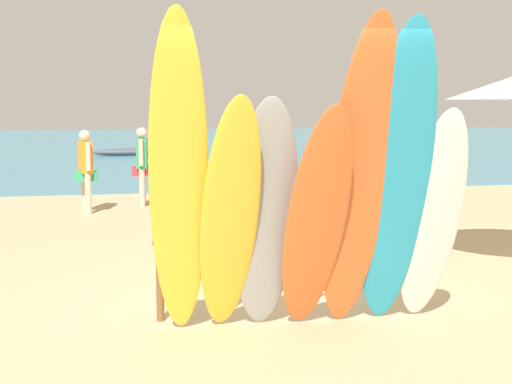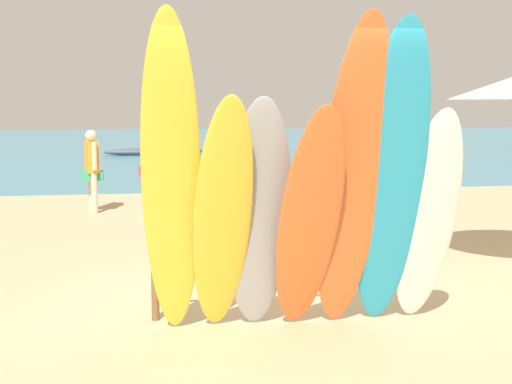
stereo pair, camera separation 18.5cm
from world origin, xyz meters
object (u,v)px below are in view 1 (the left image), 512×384
object	(u,v)px
surfboard_rack	(294,253)
surfboard_yellow_0	(179,182)
surfboard_grey_2	(265,217)
distant_boat	(144,152)
beachgoer_by_water	(142,161)
beachgoer_strolling	(86,165)
surfboard_teal_5	(397,180)
surfboard_white_6	(433,218)
surfboard_orange_3	(316,222)
surfboard_orange_4	(359,180)
surfboard_yellow_1	(230,219)
beach_chair_red	(400,221)

from	to	relation	value
surfboard_rack	surfboard_yellow_0	distance (m)	1.49
surfboard_grey_2	distant_boat	size ratio (longest dim) A/B	0.53
beachgoer_by_water	distant_boat	bearing A→B (deg)	3.41
beachgoer_strolling	surfboard_teal_5	bearing A→B (deg)	-173.67
surfboard_white_6	beachgoer_strolling	size ratio (longest dim) A/B	1.35
surfboard_orange_3	surfboard_white_6	size ratio (longest dim) A/B	1.04
surfboard_teal_5	surfboard_orange_4	bearing A→B (deg)	-172.79
surfboard_yellow_1	surfboard_white_6	distance (m)	1.78
surfboard_orange_3	beach_chair_red	size ratio (longest dim) A/B	2.56
beachgoer_by_water	surfboard_orange_3	bearing A→B (deg)	-166.26
beachgoer_by_water	beachgoer_strolling	bearing A→B (deg)	130.35
surfboard_yellow_1	surfboard_white_6	bearing A→B (deg)	-1.77
surfboard_teal_5	surfboard_white_6	size ratio (longest dim) A/B	1.37
beach_chair_red	surfboard_orange_4	bearing A→B (deg)	-136.41
surfboard_yellow_1	surfboard_orange_4	distance (m)	1.11
beachgoer_strolling	distant_boat	xyz separation A→B (m)	(1.43, 14.26, -0.72)
surfboard_rack	beach_chair_red	size ratio (longest dim) A/B	3.15
surfboard_orange_4	surfboard_orange_3	bearing A→B (deg)	176.09
surfboard_orange_4	surfboard_rack	bearing A→B (deg)	116.16
surfboard_rack	distant_boat	xyz separation A→B (m)	(-0.78, 20.86, -0.44)
surfboard_rack	beachgoer_by_water	distance (m)	7.42
surfboard_rack	surfboard_grey_2	world-z (taller)	surfboard_grey_2
distant_boat	surfboard_white_6	bearing A→B (deg)	-85.02
surfboard_yellow_0	surfboard_grey_2	bearing A→B (deg)	12.56
surfboard_yellow_1	distant_boat	bearing A→B (deg)	86.90
surfboard_orange_4	beachgoer_by_water	size ratio (longest dim) A/B	1.84
surfboard_yellow_0	surfboard_teal_5	bearing A→B (deg)	3.00
surfboard_yellow_0	surfboard_orange_4	bearing A→B (deg)	2.26
surfboard_white_6	beachgoer_by_water	bearing A→B (deg)	107.16
surfboard_white_6	distant_boat	bearing A→B (deg)	96.02
surfboard_orange_3	surfboard_white_6	bearing A→B (deg)	1.80
beachgoer_by_water	beach_chair_red	xyz separation A→B (m)	(3.20, -4.98, -0.44)
surfboard_teal_5	distant_boat	distance (m)	21.65
surfboard_grey_2	surfboard_teal_5	xyz separation A→B (m)	(1.09, -0.15, 0.30)
surfboard_orange_3	surfboard_grey_2	bearing A→B (deg)	156.18
beachgoer_strolling	surfboard_white_6	bearing A→B (deg)	-170.73
surfboard_yellow_0	beachgoer_by_water	distance (m)	7.98
beachgoer_by_water	beach_chair_red	bearing A→B (deg)	-142.11
beachgoer_strolling	distant_boat	size ratio (longest dim) A/B	0.38
surfboard_white_6	surfboard_orange_4	bearing A→B (deg)	-168.74
surfboard_orange_3	distant_boat	size ratio (longest dim) A/B	0.53
surfboard_grey_2	surfboard_white_6	distance (m)	1.47
surfboard_orange_4	distant_boat	world-z (taller)	surfboard_orange_4
surfboard_yellow_1	beachgoer_strolling	bearing A→B (deg)	98.52
beachgoer_strolling	distant_boat	bearing A→B (deg)	-21.13
surfboard_rack	beachgoer_by_water	bearing A→B (deg)	99.28
surfboard_rack	beachgoer_by_water	size ratio (longest dim) A/B	1.72
surfboard_rack	surfboard_orange_4	distance (m)	1.10
surfboard_orange_4	beachgoer_strolling	world-z (taller)	surfboard_orange_4
surfboard_grey_2	surfboard_orange_4	size ratio (longest dim) A/B	0.76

